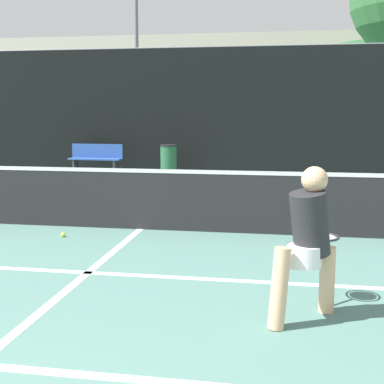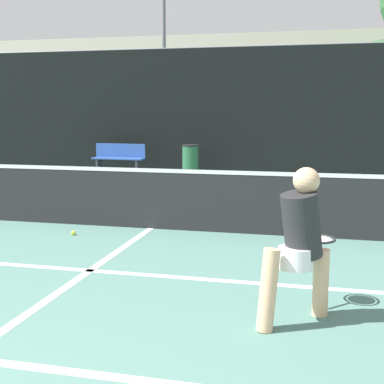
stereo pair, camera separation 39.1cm
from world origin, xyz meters
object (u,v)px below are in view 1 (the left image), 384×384
at_px(player_practicing, 308,238).
at_px(courtside_bench, 96,158).
at_px(parked_car, 173,143).
at_px(trash_bin, 169,160).

distance_m(player_practicing, courtside_bench, 11.40).
height_order(player_practicing, courtside_bench, player_practicing).
relative_size(courtside_bench, parked_car, 0.37).
relative_size(trash_bin, parked_car, 0.20).
distance_m(player_practicing, parked_car, 15.43).
xyz_separation_m(trash_bin, parked_car, (-0.87, 4.82, 0.18)).
height_order(courtside_bench, trash_bin, trash_bin).
bearing_deg(player_practicing, parked_car, 60.04).
xyz_separation_m(player_practicing, courtside_bench, (-5.56, 9.95, -0.27)).
bearing_deg(courtside_bench, player_practicing, -58.55).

